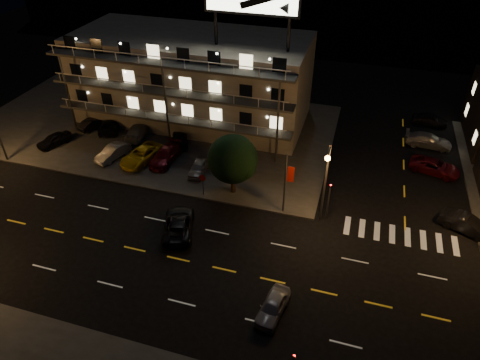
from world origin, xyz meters
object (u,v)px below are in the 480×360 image
(tree, at_px, (232,160))
(lot_car_4, at_px, (199,167))
(side_car_0, at_px, (467,225))
(road_car_east, at_px, (273,306))
(road_car_west, at_px, (178,224))
(lot_car_7, at_px, (138,131))
(lot_car_2, at_px, (141,155))

(tree, height_order, lot_car_4, tree)
(side_car_0, relative_size, road_car_east, 1.17)
(road_car_west, bearing_deg, side_car_0, 178.00)
(tree, distance_m, lot_car_4, 5.79)
(tree, xyz_separation_m, lot_car_7, (-14.04, 7.20, -2.94))
(lot_car_2, height_order, road_car_east, lot_car_2)
(lot_car_2, relative_size, road_car_west, 0.99)
(tree, relative_size, lot_car_7, 1.20)
(lot_car_4, distance_m, road_car_west, 8.95)
(lot_car_2, xyz_separation_m, side_car_0, (32.64, -1.83, -0.14))
(tree, distance_m, lot_car_2, 11.79)
(lot_car_4, distance_m, side_car_0, 25.94)
(lot_car_2, bearing_deg, side_car_0, 9.52)
(lot_car_2, height_order, side_car_0, lot_car_2)
(tree, relative_size, side_car_0, 1.35)
(road_car_west, bearing_deg, tree, -132.10)
(lot_car_2, bearing_deg, road_car_east, -27.05)
(lot_car_2, relative_size, road_car_east, 1.36)
(tree, bearing_deg, road_car_west, -113.62)
(lot_car_2, distance_m, lot_car_4, 6.75)
(tree, distance_m, lot_car_7, 16.05)
(tree, xyz_separation_m, side_car_0, (21.48, 0.56, -3.09))
(lot_car_7, height_order, road_car_east, lot_car_7)
(side_car_0, bearing_deg, lot_car_2, 110.90)
(lot_car_7, bearing_deg, road_car_east, 130.48)
(lot_car_2, distance_m, road_car_east, 23.71)
(tree, distance_m, road_car_west, 7.89)
(tree, relative_size, road_car_east, 1.58)
(road_car_east, bearing_deg, road_car_west, 157.66)
(lot_car_7, bearing_deg, side_car_0, 163.34)
(side_car_0, height_order, road_car_west, side_car_0)
(tree, height_order, lot_car_7, tree)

